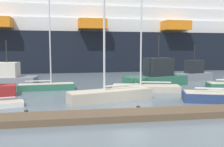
{
  "coord_description": "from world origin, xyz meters",
  "views": [
    {
      "loc": [
        -4.47,
        -18.35,
        4.48
      ],
      "look_at": [
        0.0,
        9.17,
        1.63
      ],
      "focal_mm": 39.57,
      "sensor_mm": 36.0,
      "label": 1
    }
  ],
  "objects_px": {
    "sailboat_1": "(111,93)",
    "sailboat_7": "(47,85)",
    "fishing_boat_0": "(5,77)",
    "channel_buoy_2": "(155,80)",
    "fishing_boat_1": "(193,73)",
    "fishing_boat_3": "(157,75)",
    "sailboat_4": "(146,86)",
    "cruise_ship": "(122,30)"
  },
  "relations": [
    {
      "from": "fishing_boat_3",
      "to": "sailboat_4",
      "type": "bearing_deg",
      "value": -141.14
    },
    {
      "from": "channel_buoy_2",
      "to": "cruise_ship",
      "type": "xyz_separation_m",
      "value": [
        0.26,
        23.86,
        8.38
      ]
    },
    {
      "from": "sailboat_1",
      "to": "fishing_boat_1",
      "type": "xyz_separation_m",
      "value": [
        13.43,
        11.34,
        0.41
      ]
    },
    {
      "from": "fishing_boat_0",
      "to": "sailboat_1",
      "type": "bearing_deg",
      "value": -38.18
    },
    {
      "from": "fishing_boat_0",
      "to": "channel_buoy_2",
      "type": "distance_m",
      "value": 18.99
    },
    {
      "from": "sailboat_7",
      "to": "fishing_boat_3",
      "type": "relative_size",
      "value": 1.34
    },
    {
      "from": "sailboat_1",
      "to": "fishing_boat_0",
      "type": "height_order",
      "value": "sailboat_1"
    },
    {
      "from": "sailboat_7",
      "to": "sailboat_1",
      "type": "bearing_deg",
      "value": -51.5
    },
    {
      "from": "fishing_boat_3",
      "to": "cruise_ship",
      "type": "height_order",
      "value": "cruise_ship"
    },
    {
      "from": "sailboat_7",
      "to": "fishing_boat_1",
      "type": "height_order",
      "value": "sailboat_7"
    },
    {
      "from": "sailboat_4",
      "to": "fishing_boat_3",
      "type": "height_order",
      "value": "sailboat_4"
    },
    {
      "from": "fishing_boat_0",
      "to": "channel_buoy_2",
      "type": "relative_size",
      "value": 6.38
    },
    {
      "from": "sailboat_7",
      "to": "cruise_ship",
      "type": "bearing_deg",
      "value": 59.37
    },
    {
      "from": "fishing_boat_0",
      "to": "sailboat_4",
      "type": "bearing_deg",
      "value": -17.78
    },
    {
      "from": "fishing_boat_1",
      "to": "fishing_boat_3",
      "type": "height_order",
      "value": "fishing_boat_3"
    },
    {
      "from": "fishing_boat_0",
      "to": "fishing_boat_1",
      "type": "bearing_deg",
      "value": 6.78
    },
    {
      "from": "channel_buoy_2",
      "to": "cruise_ship",
      "type": "relative_size",
      "value": 0.01
    },
    {
      "from": "sailboat_4",
      "to": "channel_buoy_2",
      "type": "relative_size",
      "value": 10.09
    },
    {
      "from": "sailboat_7",
      "to": "fishing_boat_0",
      "type": "xyz_separation_m",
      "value": [
        -5.34,
        4.51,
        0.39
      ]
    },
    {
      "from": "sailboat_7",
      "to": "fishing_boat_3",
      "type": "distance_m",
      "value": 12.94
    },
    {
      "from": "fishing_boat_3",
      "to": "channel_buoy_2",
      "type": "relative_size",
      "value": 6.69
    },
    {
      "from": "fishing_boat_0",
      "to": "fishing_boat_3",
      "type": "height_order",
      "value": "fishing_boat_3"
    },
    {
      "from": "fishing_boat_3",
      "to": "channel_buoy_2",
      "type": "height_order",
      "value": "fishing_boat_3"
    },
    {
      "from": "sailboat_4",
      "to": "cruise_ship",
      "type": "relative_size",
      "value": 0.09
    },
    {
      "from": "sailboat_1",
      "to": "sailboat_7",
      "type": "distance_m",
      "value": 8.79
    },
    {
      "from": "channel_buoy_2",
      "to": "fishing_boat_3",
      "type": "bearing_deg",
      "value": -105.19
    },
    {
      "from": "sailboat_7",
      "to": "cruise_ship",
      "type": "distance_m",
      "value": 32.37
    },
    {
      "from": "cruise_ship",
      "to": "fishing_boat_3",
      "type": "bearing_deg",
      "value": -94.27
    },
    {
      "from": "fishing_boat_3",
      "to": "cruise_ship",
      "type": "bearing_deg",
      "value": 70.34
    },
    {
      "from": "fishing_boat_3",
      "to": "fishing_boat_0",
      "type": "bearing_deg",
      "value": 152.74
    },
    {
      "from": "fishing_boat_0",
      "to": "fishing_boat_1",
      "type": "xyz_separation_m",
      "value": [
        24.75,
        0.38,
        0.1
      ]
    },
    {
      "from": "sailboat_1",
      "to": "fishing_boat_1",
      "type": "height_order",
      "value": "sailboat_1"
    },
    {
      "from": "sailboat_4",
      "to": "fishing_boat_0",
      "type": "xyz_separation_m",
      "value": [
        -15.7,
        6.88,
        0.39
      ]
    },
    {
      "from": "sailboat_4",
      "to": "fishing_boat_1",
      "type": "distance_m",
      "value": 11.62
    },
    {
      "from": "fishing_boat_1",
      "to": "sailboat_1",
      "type": "bearing_deg",
      "value": -154.28
    },
    {
      "from": "sailboat_1",
      "to": "fishing_boat_3",
      "type": "height_order",
      "value": "sailboat_1"
    },
    {
      "from": "sailboat_4",
      "to": "fishing_boat_1",
      "type": "xyz_separation_m",
      "value": [
        9.05,
        7.27,
        0.49
      ]
    },
    {
      "from": "fishing_boat_1",
      "to": "channel_buoy_2",
      "type": "relative_size",
      "value": 5.0
    },
    {
      "from": "sailboat_4",
      "to": "sailboat_7",
      "type": "xyz_separation_m",
      "value": [
        -10.36,
        2.37,
        0.0
      ]
    },
    {
      "from": "sailboat_1",
      "to": "cruise_ship",
      "type": "relative_size",
      "value": 0.08
    },
    {
      "from": "fishing_boat_0",
      "to": "channel_buoy_2",
      "type": "xyz_separation_m",
      "value": [
        18.97,
        -0.28,
        -0.67
      ]
    },
    {
      "from": "fishing_boat_1",
      "to": "fishing_boat_0",
      "type": "bearing_deg",
      "value": 166.43
    }
  ]
}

